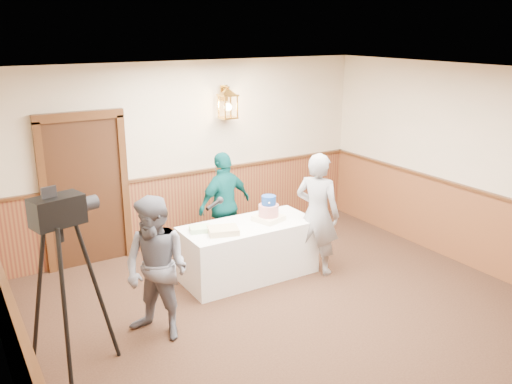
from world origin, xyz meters
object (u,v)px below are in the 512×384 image
baker (317,214)px  assistant_p (225,205)px  sheet_cake_yellow (223,231)px  tiered_cake (269,211)px  sheet_cake_green (200,229)px  interviewer (157,269)px  tv_camera_rig (67,300)px  display_table (248,250)px

baker → assistant_p: (-0.80, 1.17, -0.06)m
sheet_cake_yellow → assistant_p: assistant_p is taller
tiered_cake → assistant_p: (-0.24, 0.82, -0.10)m
sheet_cake_yellow → sheet_cake_green: (-0.21, 0.22, -0.01)m
interviewer → sheet_cake_yellow: bearing=87.3°
sheet_cake_yellow → tv_camera_rig: (-2.13, -0.93, 0.04)m
tiered_cake → assistant_p: assistant_p is taller
sheet_cake_yellow → sheet_cake_green: 0.31m
tiered_cake → assistant_p: bearing=106.1°
tiered_cake → interviewer: bearing=-158.0°
tiered_cake → tv_camera_rig: tv_camera_rig is taller
display_table → tv_camera_rig: (-2.58, -1.05, 0.45)m
sheet_cake_green → assistant_p: bearing=44.0°
tiered_cake → baker: size_ratio=0.25×
tv_camera_rig → interviewer: bearing=0.8°
assistant_p → display_table: bearing=72.7°
tiered_cake → tv_camera_rig: (-2.88, -1.03, -0.06)m
sheet_cake_green → baker: bearing=-16.9°
interviewer → tv_camera_rig: (-0.98, -0.26, 0.03)m
sheet_cake_yellow → baker: 1.34m
sheet_cake_yellow → assistant_p: 1.06m
sheet_cake_green → tv_camera_rig: (-1.92, -1.15, 0.04)m
assistant_p → tv_camera_rig: tv_camera_rig is taller
display_table → tiered_cake: size_ratio=4.26×
sheet_cake_green → baker: baker is taller
tiered_cake → baker: bearing=-31.8°
display_table → sheet_cake_yellow: sheet_cake_yellow is taller
sheet_cake_yellow → tv_camera_rig: bearing=-156.5°
interviewer → tiered_cake: bearing=79.3°
tv_camera_rig → display_table: bearing=8.1°
interviewer → tv_camera_rig: size_ratio=0.87×
baker → tiered_cake: bearing=27.7°
tiered_cake → sheet_cake_green: (-0.96, 0.12, -0.11)m
sheet_cake_yellow → sheet_cake_green: size_ratio=1.39×
sheet_cake_yellow → interviewer: 1.33m
display_table → sheet_cake_yellow: bearing=-164.0°
sheet_cake_yellow → tv_camera_rig: size_ratio=0.20×
interviewer → assistant_p: 2.30m
baker → tv_camera_rig: (-3.44, -0.68, -0.02)m
baker → tv_camera_rig: bearing=70.7°
display_table → assistant_p: bearing=85.0°
tiered_cake → sheet_cake_yellow: bearing=-172.0°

